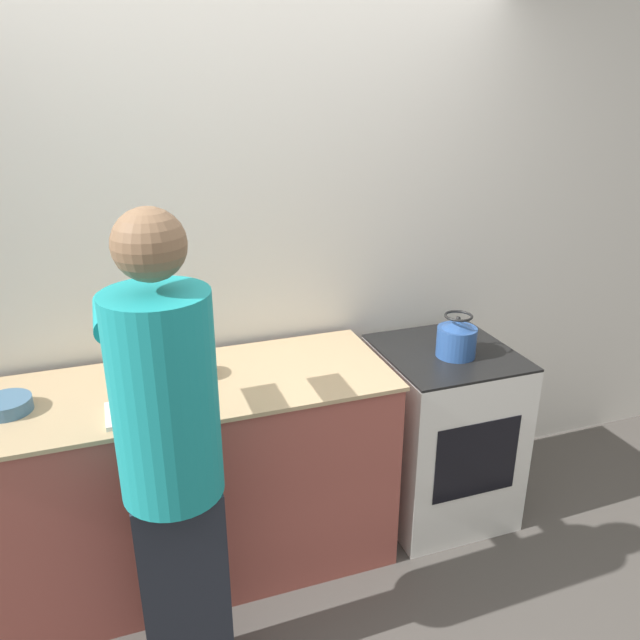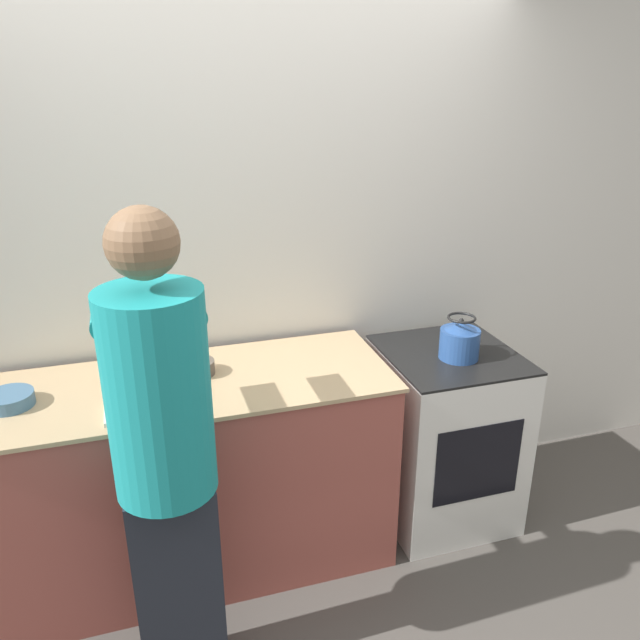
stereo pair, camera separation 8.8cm
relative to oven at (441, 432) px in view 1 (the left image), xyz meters
The scene contains 11 objects.
ground_plane 1.03m from the oven, 159.80° to the right, with size 12.00×12.00×0.00m, color #4C4742.
wall_back 1.28m from the oven, 156.00° to the left, with size 8.00×0.05×2.60m.
counter 1.22m from the oven, behind, with size 1.69×0.66×0.93m.
oven is the anchor object (origin of this frame).
person 1.56m from the oven, 157.56° to the right, with size 0.38×0.61×1.78m.
cutting_board 1.48m from the oven, behind, with size 0.34×0.20×0.02m.
knife 1.53m from the oven, behind, with size 0.21×0.05×0.01m.
kettle 0.54m from the oven, 81.74° to the right, with size 0.18×0.18×0.21m.
bowl_prep 1.97m from the oven, behind, with size 0.18×0.18×0.05m.
bowl_mixing 1.29m from the oven, behind, with size 0.14×0.14×0.06m.
canister_jar 1.54m from the oven, behind, with size 0.12×0.12×0.14m.
Camera 1 is at (-0.60, -2.04, 2.13)m, focal length 35.00 mm.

